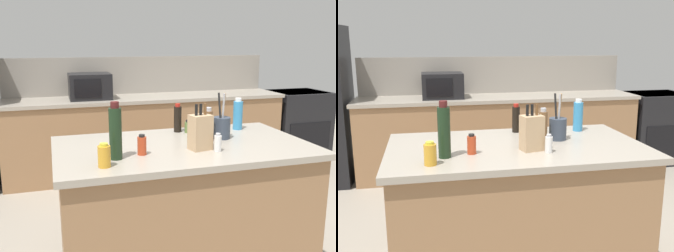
% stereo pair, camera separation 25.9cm
% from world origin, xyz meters
% --- Properties ---
extents(back_counter_run, '(3.37, 0.66, 0.94)m').
position_xyz_m(back_counter_run, '(0.30, 2.20, 0.47)').
color(back_counter_run, '#936B47').
rests_on(back_counter_run, ground_plane).
extents(wall_backsplash, '(3.33, 0.03, 0.46)m').
position_xyz_m(wall_backsplash, '(0.30, 2.52, 1.17)').
color(wall_backsplash, gray).
rests_on(wall_backsplash, back_counter_run).
extents(kitchen_island, '(1.67, 0.95, 0.94)m').
position_xyz_m(kitchen_island, '(0.00, 0.00, 0.47)').
color(kitchen_island, '#936B47').
rests_on(kitchen_island, ground_plane).
extents(range_oven, '(0.76, 0.65, 0.92)m').
position_xyz_m(range_oven, '(2.41, 2.20, 0.47)').
color(range_oven, black).
rests_on(range_oven, ground_plane).
extents(microwave, '(0.47, 0.39, 0.29)m').
position_xyz_m(microwave, '(-0.38, 2.20, 1.09)').
color(microwave, black).
rests_on(microwave, back_counter_run).
extents(knife_block, '(0.15, 0.12, 0.29)m').
position_xyz_m(knife_block, '(0.06, -0.14, 1.05)').
color(knife_block, tan).
rests_on(knife_block, kitchen_island).
extents(utensil_crock, '(0.12, 0.12, 0.32)m').
position_xyz_m(utensil_crock, '(0.31, 0.08, 1.02)').
color(utensil_crock, '#333D4C').
rests_on(utensil_crock, kitchen_island).
extents(wine_bottle, '(0.07, 0.07, 0.34)m').
position_xyz_m(wine_bottle, '(-0.48, -0.19, 1.10)').
color(wine_bottle, black).
rests_on(wine_bottle, kitchen_island).
extents(honey_jar, '(0.07, 0.07, 0.13)m').
position_xyz_m(honey_jar, '(-0.56, -0.31, 1.00)').
color(honey_jar, gold).
rests_on(honey_jar, kitchen_island).
extents(pepper_grinder, '(0.06, 0.06, 0.23)m').
position_xyz_m(pepper_grinder, '(0.19, 0.04, 1.05)').
color(pepper_grinder, brown).
rests_on(pepper_grinder, kitchen_island).
extents(spice_jar_paprika, '(0.05, 0.05, 0.12)m').
position_xyz_m(spice_jar_paprika, '(-0.31, -0.14, 1.00)').
color(spice_jar_paprika, '#B73D1E').
rests_on(spice_jar_paprika, kitchen_island).
extents(salt_shaker, '(0.05, 0.05, 0.12)m').
position_xyz_m(salt_shaker, '(0.15, -0.21, 0.99)').
color(salt_shaker, silver).
rests_on(salt_shaker, kitchen_island).
extents(dish_soap_bottle, '(0.07, 0.07, 0.24)m').
position_xyz_m(dish_soap_bottle, '(0.54, 0.30, 1.05)').
color(dish_soap_bottle, '#3384BC').
rests_on(dish_soap_bottle, kitchen_island).
extents(spice_jar_oregano, '(0.05, 0.05, 0.10)m').
position_xyz_m(spice_jar_oregano, '(0.14, 0.31, 0.98)').
color(spice_jar_oregano, '#567038').
rests_on(spice_jar_oregano, kitchen_island).
extents(soy_sauce_bottle, '(0.06, 0.06, 0.21)m').
position_xyz_m(soy_sauce_bottle, '(0.08, 0.35, 1.04)').
color(soy_sauce_bottle, black).
rests_on(soy_sauce_bottle, kitchen_island).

